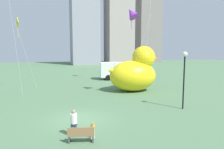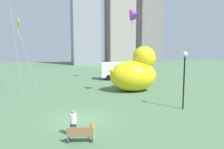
% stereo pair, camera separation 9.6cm
% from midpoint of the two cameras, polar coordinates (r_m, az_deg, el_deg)
% --- Properties ---
extents(ground_plane, '(140.00, 140.00, 0.00)m').
position_cam_midpoint_polar(ground_plane, '(15.99, -8.83, -11.78)').
color(ground_plane, '#507451').
extents(park_bench, '(1.51, 0.72, 0.90)m').
position_cam_midpoint_polar(park_bench, '(12.12, -8.57, -15.66)').
color(park_bench, olive).
rests_on(park_bench, ground).
extents(person_adult, '(0.39, 0.39, 1.60)m').
position_cam_midpoint_polar(person_adult, '(12.85, -10.46, -12.38)').
color(person_adult, '#38476B').
rests_on(person_adult, ground).
extents(person_child, '(0.23, 0.23, 0.94)m').
position_cam_midpoint_polar(person_child, '(12.60, -5.43, -14.47)').
color(person_child, silver).
rests_on(person_child, ground).
extents(giant_inflatable_duck, '(6.56, 4.21, 5.43)m').
position_cam_midpoint_polar(giant_inflatable_duck, '(25.69, 6.02, 0.68)').
color(giant_inflatable_duck, yellow).
rests_on(giant_inflatable_duck, ground).
extents(lamppost, '(0.43, 0.43, 4.87)m').
position_cam_midpoint_polar(lamppost, '(18.67, 18.76, 1.86)').
color(lamppost, black).
rests_on(lamppost, ground).
extents(box_truck, '(5.70, 3.15, 2.85)m').
position_cam_midpoint_polar(box_truck, '(35.20, 1.02, 0.98)').
color(box_truck, white).
rests_on(box_truck, ground).
extents(city_skyline, '(32.36, 12.64, 38.51)m').
position_cam_midpoint_polar(city_skyline, '(75.64, 0.46, 16.59)').
color(city_skyline, gray).
rests_on(city_skyline, ground).
extents(kite_purple, '(3.12, 3.15, 9.61)m').
position_cam_midpoint_polar(kite_purple, '(23.17, 5.18, 16.15)').
color(kite_purple, silver).
rests_on(kite_purple, ground).
extents(kite_yellow, '(2.22, 2.57, 8.88)m').
position_cam_midpoint_polar(kite_yellow, '(28.81, -24.06, 12.01)').
color(kite_yellow, silver).
rests_on(kite_yellow, ground).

